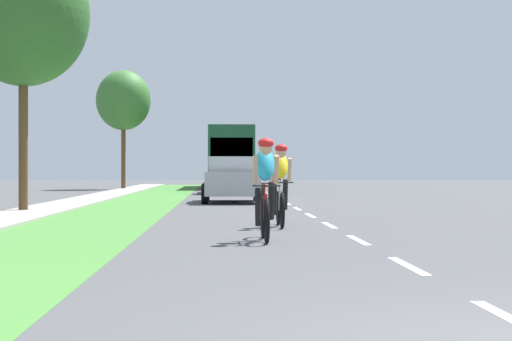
{
  "coord_description": "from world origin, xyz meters",
  "views": [
    {
      "loc": [
        -2.14,
        -4.82,
        1.11
      ],
      "look_at": [
        -0.97,
        23.24,
        1.06
      ],
      "focal_mm": 59.41,
      "sensor_mm": 36.0,
      "label": 1
    }
  ],
  "objects_px": {
    "bus_dark_green": "(230,155)",
    "street_tree_near": "(23,14)",
    "sedan_silver": "(232,179)",
    "street_tree_far": "(123,101)",
    "cyclist_lead": "(265,188)",
    "suv_maroon": "(266,171)",
    "pickup_black": "(230,175)",
    "cyclist_trailing": "(280,185)"
  },
  "relations": [
    {
      "from": "cyclist_lead",
      "to": "street_tree_near",
      "type": "height_order",
      "value": "street_tree_near"
    },
    {
      "from": "cyclist_lead",
      "to": "pickup_black",
      "type": "bearing_deg",
      "value": 90.58
    },
    {
      "from": "cyclist_trailing",
      "to": "sedan_silver",
      "type": "height_order",
      "value": "cyclist_trailing"
    },
    {
      "from": "bus_dark_green",
      "to": "suv_maroon",
      "type": "xyz_separation_m",
      "value": [
        2.96,
        16.12,
        -1.03
      ]
    },
    {
      "from": "cyclist_lead",
      "to": "suv_maroon",
      "type": "height_order",
      "value": "suv_maroon"
    },
    {
      "from": "cyclist_lead",
      "to": "pickup_black",
      "type": "height_order",
      "value": "pickup_black"
    },
    {
      "from": "cyclist_lead",
      "to": "sedan_silver",
      "type": "height_order",
      "value": "cyclist_lead"
    },
    {
      "from": "suv_maroon",
      "to": "street_tree_far",
      "type": "bearing_deg",
      "value": -114.38
    },
    {
      "from": "cyclist_trailing",
      "to": "bus_dark_green",
      "type": "height_order",
      "value": "bus_dark_green"
    },
    {
      "from": "cyclist_lead",
      "to": "cyclist_trailing",
      "type": "relative_size",
      "value": 1.0
    },
    {
      "from": "suv_maroon",
      "to": "street_tree_far",
      "type": "height_order",
      "value": "street_tree_far"
    },
    {
      "from": "bus_dark_green",
      "to": "street_tree_near",
      "type": "height_order",
      "value": "street_tree_near"
    },
    {
      "from": "bus_dark_green",
      "to": "street_tree_near",
      "type": "relative_size",
      "value": 1.65
    },
    {
      "from": "pickup_black",
      "to": "street_tree_far",
      "type": "distance_m",
      "value": 10.86
    },
    {
      "from": "street_tree_near",
      "to": "pickup_black",
      "type": "bearing_deg",
      "value": 71.46
    },
    {
      "from": "sedan_silver",
      "to": "street_tree_far",
      "type": "distance_m",
      "value": 19.93
    },
    {
      "from": "cyclist_trailing",
      "to": "pickup_black",
      "type": "height_order",
      "value": "pickup_black"
    },
    {
      "from": "cyclist_lead",
      "to": "suv_maroon",
      "type": "distance_m",
      "value": 53.65
    },
    {
      "from": "cyclist_lead",
      "to": "bus_dark_green",
      "type": "relative_size",
      "value": 0.15
    },
    {
      "from": "cyclist_trailing",
      "to": "street_tree_near",
      "type": "xyz_separation_m",
      "value": [
        -6.26,
        5.99,
        4.31
      ]
    },
    {
      "from": "street_tree_near",
      "to": "cyclist_lead",
      "type": "bearing_deg",
      "value": -57.66
    },
    {
      "from": "bus_dark_green",
      "to": "pickup_black",
      "type": "bearing_deg",
      "value": -90.74
    },
    {
      "from": "bus_dark_green",
      "to": "street_tree_far",
      "type": "relative_size",
      "value": 1.77
    },
    {
      "from": "cyclist_trailing",
      "to": "street_tree_far",
      "type": "bearing_deg",
      "value": 101.95
    },
    {
      "from": "bus_dark_green",
      "to": "street_tree_near",
      "type": "xyz_separation_m",
      "value": [
        -5.69,
        -28.29,
        3.14
      ]
    },
    {
      "from": "bus_dark_green",
      "to": "street_tree_far",
      "type": "xyz_separation_m",
      "value": [
        -5.95,
        -3.52,
        2.91
      ]
    },
    {
      "from": "cyclist_trailing",
      "to": "pickup_black",
      "type": "distance_m",
      "value": 22.53
    },
    {
      "from": "street_tree_far",
      "to": "cyclist_lead",
      "type": "bearing_deg",
      "value": -79.88
    },
    {
      "from": "cyclist_trailing",
      "to": "bus_dark_green",
      "type": "distance_m",
      "value": 34.3
    },
    {
      "from": "sedan_silver",
      "to": "suv_maroon",
      "type": "distance_m",
      "value": 38.41
    },
    {
      "from": "cyclist_lead",
      "to": "suv_maroon",
      "type": "xyz_separation_m",
      "value": [
        2.85,
        53.57,
        0.14
      ]
    },
    {
      "from": "bus_dark_green",
      "to": "suv_maroon",
      "type": "relative_size",
      "value": 2.47
    },
    {
      "from": "bus_dark_green",
      "to": "street_tree_near",
      "type": "distance_m",
      "value": 29.02
    },
    {
      "from": "pickup_black",
      "to": "bus_dark_green",
      "type": "relative_size",
      "value": 0.44
    },
    {
      "from": "cyclist_trailing",
      "to": "street_tree_far",
      "type": "relative_size",
      "value": 0.26
    },
    {
      "from": "cyclist_trailing",
      "to": "sedan_silver",
      "type": "bearing_deg",
      "value": 93.61
    },
    {
      "from": "pickup_black",
      "to": "street_tree_near",
      "type": "distance_m",
      "value": 17.95
    },
    {
      "from": "pickup_black",
      "to": "street_tree_near",
      "type": "height_order",
      "value": "street_tree_near"
    },
    {
      "from": "sedan_silver",
      "to": "street_tree_near",
      "type": "xyz_separation_m",
      "value": [
        -5.49,
        -6.13,
        4.35
      ]
    },
    {
      "from": "sedan_silver",
      "to": "street_tree_far",
      "type": "bearing_deg",
      "value": 107.14
    },
    {
      "from": "sedan_silver",
      "to": "street_tree_far",
      "type": "xyz_separation_m",
      "value": [
        -5.75,
        18.63,
        4.12
      ]
    },
    {
      "from": "cyclist_lead",
      "to": "street_tree_far",
      "type": "distance_m",
      "value": 34.7
    }
  ]
}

